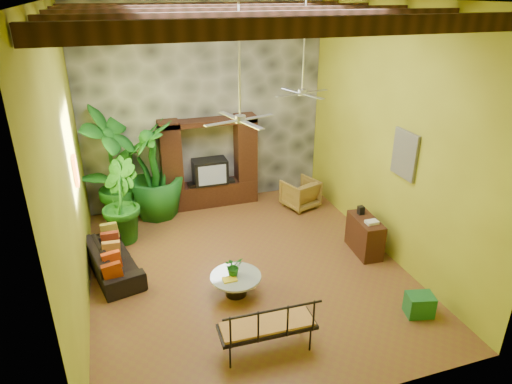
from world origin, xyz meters
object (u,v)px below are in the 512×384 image
object	(u,v)px
entertainment_center	(210,169)
side_console	(365,235)
wicker_armchair	(300,193)
ceiling_fan_front	(240,107)
ceiling_fan_back	(303,82)
tall_plant_b	(120,201)
green_bin	(419,305)
tall_plant_c	(154,170)
coffee_table	(236,282)
sofa	(113,259)
iron_bench	(269,325)
tall_plant_a	(113,166)

from	to	relation	value
entertainment_center	side_console	size ratio (longest dim) A/B	2.47
wicker_armchair	ceiling_fan_front	bearing A→B (deg)	30.54
ceiling_fan_back	tall_plant_b	distance (m)	4.66
entertainment_center	green_bin	xyz separation A→B (m)	(2.41, -5.42, -0.77)
tall_plant_b	tall_plant_c	xyz separation A→B (m)	(0.87, 0.96, 0.27)
ceiling_fan_front	ceiling_fan_back	world-z (taller)	same
coffee_table	ceiling_fan_back	bearing A→B (deg)	43.94
coffee_table	side_console	bearing A→B (deg)	11.00
ceiling_fan_back	wicker_armchair	size ratio (longest dim) A/B	2.32
ceiling_fan_back	tall_plant_b	bearing A→B (deg)	168.47
tall_plant_c	side_console	size ratio (longest dim) A/B	2.45
ceiling_fan_back	sofa	bearing A→B (deg)	-173.20
iron_bench	side_console	size ratio (longest dim) A/B	1.55
coffee_table	iron_bench	world-z (taller)	iron_bench
iron_bench	green_bin	bearing A→B (deg)	2.80
entertainment_center	tall_plant_c	size ratio (longest dim) A/B	1.01
coffee_table	iron_bench	distance (m)	1.62
tall_plant_b	iron_bench	size ratio (longest dim) A/B	1.22
ceiling_fan_back	entertainment_center	bearing A→B (deg)	129.57
tall_plant_b	entertainment_center	bearing A→B (deg)	26.84
green_bin	ceiling_fan_back	bearing A→B (deg)	103.14
iron_bench	ceiling_fan_front	bearing A→B (deg)	86.77
tall_plant_b	tall_plant_c	world-z (taller)	tall_plant_c
tall_plant_a	entertainment_center	bearing A→B (deg)	4.34
side_console	green_bin	size ratio (longest dim) A/B	2.16
wicker_armchair	side_console	bearing A→B (deg)	81.53
entertainment_center	wicker_armchair	size ratio (longest dim) A/B	2.99
tall_plant_c	green_bin	world-z (taller)	tall_plant_c
ceiling_fan_front	sofa	bearing A→B (deg)	154.72
entertainment_center	tall_plant_b	distance (m)	2.54
ceiling_fan_back	sofa	world-z (taller)	ceiling_fan_back
tall_plant_b	coffee_table	distance (m)	3.37
side_console	ceiling_fan_front	bearing A→B (deg)	-171.21
entertainment_center	tall_plant_c	bearing A→B (deg)	-172.26
ceiling_fan_back	tall_plant_b	size ratio (longest dim) A/B	1.01
entertainment_center	ceiling_fan_back	distance (m)	3.50
wicker_armchair	tall_plant_c	world-z (taller)	tall_plant_c
ceiling_fan_front	side_console	distance (m)	4.10
sofa	coffee_table	bearing A→B (deg)	-137.23
side_console	green_bin	world-z (taller)	side_console
tall_plant_b	tall_plant_c	distance (m)	1.32
wicker_armchair	coffee_table	world-z (taller)	wicker_armchair
tall_plant_a	tall_plant_c	bearing A→B (deg)	-0.89
wicker_armchair	tall_plant_b	distance (m)	4.45
tall_plant_c	iron_bench	size ratio (longest dim) A/B	1.58
entertainment_center	tall_plant_a	xyz separation A→B (m)	(-2.31, -0.18, 0.44)
ceiling_fan_front	tall_plant_b	xyz separation A→B (m)	(-2.07, 2.39, -2.48)
sofa	tall_plant_b	size ratio (longest dim) A/B	1.06
tall_plant_c	side_console	bearing A→B (deg)	-38.21
sofa	green_bin	distance (m)	5.79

